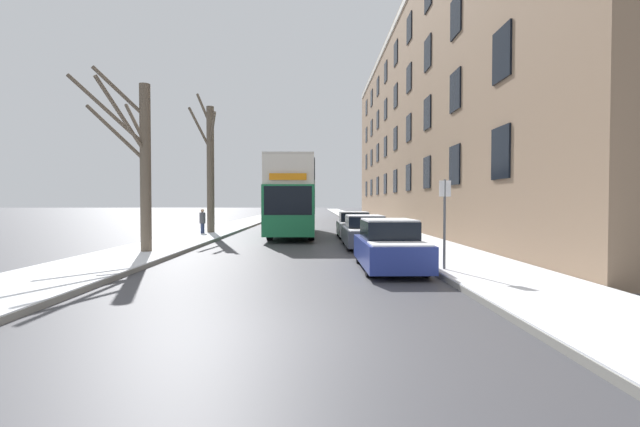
{
  "coord_description": "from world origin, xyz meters",
  "views": [
    {
      "loc": [
        0.92,
        -6.15,
        1.99
      ],
      "look_at": [
        1.14,
        14.1,
        1.47
      ],
      "focal_mm": 24.0,
      "sensor_mm": 36.0,
      "label": 1
    }
  ],
  "objects_px": {
    "parked_car_0": "(389,246)",
    "oncoming_van": "(292,209)",
    "bare_tree_left_1": "(210,166)",
    "pedestrian_left_sidewalk": "(202,221)",
    "double_decker_bus": "(294,194)",
    "parked_car_2": "(354,226)",
    "parked_car_1": "(365,232)",
    "street_sign_post": "(445,220)",
    "bare_tree_left_0": "(140,158)"
  },
  "relations": [
    {
      "from": "parked_car_0",
      "to": "oncoming_van",
      "type": "distance_m",
      "value": 32.88
    },
    {
      "from": "bare_tree_left_1",
      "to": "pedestrian_left_sidewalk",
      "type": "xyz_separation_m",
      "value": [
        -0.26,
        -0.83,
        -3.36
      ]
    },
    {
      "from": "double_decker_bus",
      "to": "parked_car_2",
      "type": "distance_m",
      "value": 4.23
    },
    {
      "from": "parked_car_1",
      "to": "oncoming_van",
      "type": "relative_size",
      "value": 0.86
    },
    {
      "from": "double_decker_bus",
      "to": "parked_car_1",
      "type": "relative_size",
      "value": 2.45
    },
    {
      "from": "pedestrian_left_sidewalk",
      "to": "street_sign_post",
      "type": "distance_m",
      "value": 17.24
    },
    {
      "from": "parked_car_0",
      "to": "pedestrian_left_sidewalk",
      "type": "xyz_separation_m",
      "value": [
        -8.93,
        12.85,
        0.19
      ]
    },
    {
      "from": "parked_car_0",
      "to": "pedestrian_left_sidewalk",
      "type": "relative_size",
      "value": 2.68
    },
    {
      "from": "bare_tree_left_0",
      "to": "parked_car_2",
      "type": "xyz_separation_m",
      "value": [
        8.76,
        8.2,
        -2.97
      ]
    },
    {
      "from": "bare_tree_left_0",
      "to": "parked_car_0",
      "type": "xyz_separation_m",
      "value": [
        8.76,
        -3.42,
        -2.96
      ]
    },
    {
      "from": "double_decker_bus",
      "to": "parked_car_0",
      "type": "xyz_separation_m",
      "value": [
        3.5,
        -13.17,
        -1.8
      ]
    },
    {
      "from": "parked_car_2",
      "to": "oncoming_van",
      "type": "height_order",
      "value": "oncoming_van"
    },
    {
      "from": "double_decker_bus",
      "to": "oncoming_van",
      "type": "height_order",
      "value": "double_decker_bus"
    },
    {
      "from": "oncoming_van",
      "to": "pedestrian_left_sidewalk",
      "type": "relative_size",
      "value": 3.3
    },
    {
      "from": "bare_tree_left_0",
      "to": "pedestrian_left_sidewalk",
      "type": "distance_m",
      "value": 9.83
    },
    {
      "from": "street_sign_post",
      "to": "double_decker_bus",
      "type": "bearing_deg",
      "value": 108.95
    },
    {
      "from": "parked_car_1",
      "to": "parked_car_2",
      "type": "xyz_separation_m",
      "value": [
        0.0,
        5.33,
        0.01
      ]
    },
    {
      "from": "parked_car_2",
      "to": "oncoming_van",
      "type": "xyz_separation_m",
      "value": [
        -4.69,
        20.92,
        0.58
      ]
    },
    {
      "from": "parked_car_0",
      "to": "street_sign_post",
      "type": "xyz_separation_m",
      "value": [
        1.36,
        -0.97,
        0.81
      ]
    },
    {
      "from": "parked_car_0",
      "to": "bare_tree_left_1",
      "type": "bearing_deg",
      "value": 122.37
    },
    {
      "from": "parked_car_1",
      "to": "pedestrian_left_sidewalk",
      "type": "height_order",
      "value": "pedestrian_left_sidewalk"
    },
    {
      "from": "parked_car_1",
      "to": "street_sign_post",
      "type": "distance_m",
      "value": 7.44
    },
    {
      "from": "pedestrian_left_sidewalk",
      "to": "street_sign_post",
      "type": "height_order",
      "value": "street_sign_post"
    },
    {
      "from": "bare_tree_left_0",
      "to": "bare_tree_left_1",
      "type": "xyz_separation_m",
      "value": [
        0.09,
        10.26,
        0.59
      ]
    },
    {
      "from": "bare_tree_left_0",
      "to": "double_decker_bus",
      "type": "height_order",
      "value": "bare_tree_left_0"
    },
    {
      "from": "double_decker_bus",
      "to": "parked_car_0",
      "type": "relative_size",
      "value": 2.6
    },
    {
      "from": "parked_car_2",
      "to": "parked_car_0",
      "type": "bearing_deg",
      "value": -90.0
    },
    {
      "from": "double_decker_bus",
      "to": "parked_car_2",
      "type": "relative_size",
      "value": 2.76
    },
    {
      "from": "parked_car_1",
      "to": "parked_car_0",
      "type": "bearing_deg",
      "value": -90.0
    },
    {
      "from": "parked_car_1",
      "to": "pedestrian_left_sidewalk",
      "type": "distance_m",
      "value": 11.08
    },
    {
      "from": "double_decker_bus",
      "to": "parked_car_2",
      "type": "xyz_separation_m",
      "value": [
        3.5,
        -1.55,
        -1.81
      ]
    },
    {
      "from": "double_decker_bus",
      "to": "street_sign_post",
      "type": "bearing_deg",
      "value": -71.05
    },
    {
      "from": "bare_tree_left_1",
      "to": "pedestrian_left_sidewalk",
      "type": "distance_m",
      "value": 3.47
    },
    {
      "from": "oncoming_van",
      "to": "parked_car_2",
      "type": "bearing_deg",
      "value": -77.37
    },
    {
      "from": "parked_car_0",
      "to": "double_decker_bus",
      "type": "bearing_deg",
      "value": 104.86
    },
    {
      "from": "double_decker_bus",
      "to": "parked_car_2",
      "type": "bearing_deg",
      "value": -23.92
    },
    {
      "from": "bare_tree_left_1",
      "to": "parked_car_2",
      "type": "xyz_separation_m",
      "value": [
        8.67,
        -2.05,
        -3.56
      ]
    },
    {
      "from": "parked_car_0",
      "to": "parked_car_2",
      "type": "height_order",
      "value": "parked_car_0"
    },
    {
      "from": "double_decker_bus",
      "to": "pedestrian_left_sidewalk",
      "type": "xyz_separation_m",
      "value": [
        -5.43,
        -0.33,
        -1.61
      ]
    },
    {
      "from": "bare_tree_left_1",
      "to": "oncoming_van",
      "type": "distance_m",
      "value": 19.51
    },
    {
      "from": "bare_tree_left_1",
      "to": "oncoming_van",
      "type": "xyz_separation_m",
      "value": [
        3.98,
        18.86,
        -2.98
      ]
    },
    {
      "from": "bare_tree_left_1",
      "to": "street_sign_post",
      "type": "bearing_deg",
      "value": -55.6
    },
    {
      "from": "bare_tree_left_0",
      "to": "parked_car_0",
      "type": "distance_m",
      "value": 9.86
    },
    {
      "from": "parked_car_1",
      "to": "double_decker_bus",
      "type": "bearing_deg",
      "value": 116.93
    },
    {
      "from": "parked_car_2",
      "to": "parked_car_1",
      "type": "bearing_deg",
      "value": -90.0
    },
    {
      "from": "bare_tree_left_1",
      "to": "double_decker_bus",
      "type": "xyz_separation_m",
      "value": [
        5.17,
        -0.5,
        -1.75
      ]
    },
    {
      "from": "bare_tree_left_0",
      "to": "parked_car_2",
      "type": "height_order",
      "value": "bare_tree_left_0"
    },
    {
      "from": "bare_tree_left_1",
      "to": "parked_car_0",
      "type": "bearing_deg",
      "value": -57.63
    },
    {
      "from": "pedestrian_left_sidewalk",
      "to": "oncoming_van",
      "type": "bearing_deg",
      "value": 175.95
    },
    {
      "from": "street_sign_post",
      "to": "pedestrian_left_sidewalk",
      "type": "bearing_deg",
      "value": 126.67
    }
  ]
}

